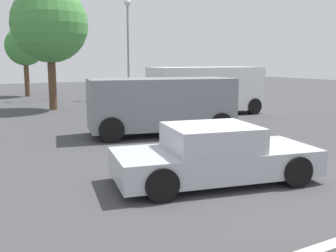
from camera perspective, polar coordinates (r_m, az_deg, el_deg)
name	(u,v)px	position (r m, az deg, el deg)	size (l,w,h in m)	color
ground_plane	(221,177)	(8.74, 7.69, -7.42)	(80.00, 80.00, 0.00)	#424244
sedan_foreground	(214,156)	(8.29, 6.74, -4.30)	(4.52, 2.60, 1.21)	#B7BABF
van_white	(206,89)	(18.58, 5.57, 5.36)	(5.43, 2.39, 2.23)	white
suv_dark	(161,104)	(13.47, -1.07, 3.24)	(5.20, 3.06, 1.93)	gray
light_post_near	(128,32)	(26.62, -5.85, 13.44)	(0.44, 0.44, 6.47)	gray
light_post_mid	(54,41)	(26.47, -16.31, 11.72)	(0.44, 0.44, 5.37)	gray
tree_back_left	(50,25)	(21.30, -16.85, 13.93)	(3.86, 3.86, 6.28)	brown
tree_back_center	(25,46)	(29.85, -20.10, 10.82)	(2.73, 2.73, 4.92)	brown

